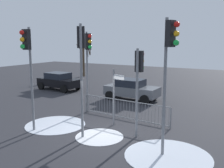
# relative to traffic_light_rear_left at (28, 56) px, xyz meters

# --- Properties ---
(ground_plane) EXTENTS (60.00, 60.00, 0.00)m
(ground_plane) POSITION_rel_traffic_light_rear_left_xyz_m (2.96, 1.55, -3.50)
(ground_plane) COLOR #2D2D33
(traffic_light_rear_left) EXTENTS (0.32, 0.57, 4.78)m
(traffic_light_rear_left) POSITION_rel_traffic_light_rear_left_xyz_m (0.00, 0.00, 0.00)
(traffic_light_rear_left) COLOR slate
(traffic_light_rear_left) RESTS_ON ground
(traffic_light_foreground_right) EXTENTS (0.55, 0.38, 4.96)m
(traffic_light_foreground_right) POSITION_rel_traffic_light_rear_left_xyz_m (6.28, 0.54, 0.13)
(traffic_light_foreground_right) COLOR slate
(traffic_light_foreground_right) RESTS_ON ground
(traffic_light_mid_right) EXTENTS (0.51, 0.42, 4.68)m
(traffic_light_mid_right) POSITION_rel_traffic_light_rear_left_xyz_m (0.52, 3.93, -0.07)
(traffic_light_mid_right) COLOR slate
(traffic_light_mid_right) RESTS_ON ground
(traffic_light_mid_left) EXTENTS (0.43, 0.50, 4.87)m
(traffic_light_mid_left) POSITION_rel_traffic_light_rear_left_xyz_m (2.46, 0.66, 0.07)
(traffic_light_mid_left) COLOR slate
(traffic_light_mid_left) RESTS_ON ground
(traffic_light_rear_right) EXTENTS (0.33, 0.57, 3.87)m
(traffic_light_rear_right) POSITION_rel_traffic_light_rear_left_xyz_m (4.59, 1.86, -0.66)
(traffic_light_rear_right) COLOR slate
(traffic_light_rear_right) RESTS_ON ground
(direction_sign_post) EXTENTS (0.75, 0.32, 2.82)m
(direction_sign_post) POSITION_rel_traffic_light_rear_left_xyz_m (2.97, 2.65, -1.91)
(direction_sign_post) COLOR slate
(direction_sign_post) RESTS_ON ground
(pedestrian_guard_railing) EXTENTS (5.31, 0.51, 1.07)m
(pedestrian_guard_railing) POSITION_rel_traffic_light_rear_left_xyz_m (2.95, 3.70, -2.95)
(pedestrian_guard_railing) COLOR slate
(pedestrian_guard_railing) RESTS_ON ground
(car_grey_near) EXTENTS (3.83, 1.97, 1.47)m
(car_grey_near) POSITION_rel_traffic_light_rear_left_xyz_m (1.26, 8.22, -2.73)
(car_grey_near) COLOR slate
(car_grey_near) RESTS_ON ground
(car_black_mid) EXTENTS (3.91, 2.14, 1.47)m
(car_black_mid) POSITION_rel_traffic_light_rear_left_xyz_m (-5.80, 8.59, -2.73)
(car_black_mid) COLOR black
(car_black_mid) RESTS_ON ground
(bare_tree_left) EXTENTS (1.91, 1.90, 4.51)m
(bare_tree_left) POSITION_rel_traffic_light_rear_left_xyz_m (-8.83, 16.47, -1.22)
(bare_tree_left) COLOR #473828
(bare_tree_left) RESTS_ON ground
(snow_patch_kerb) EXTENTS (3.19, 3.19, 0.01)m
(snow_patch_kerb) POSITION_rel_traffic_light_rear_left_xyz_m (6.38, 0.54, -3.49)
(snow_patch_kerb) COLOR silver
(snow_patch_kerb) RESTS_ON ground
(snow_patch_island) EXTENTS (2.12, 2.12, 0.01)m
(snow_patch_island) POSITION_rel_traffic_light_rear_left_xyz_m (3.16, 0.93, -3.49)
(snow_patch_island) COLOR white
(snow_patch_island) RESTS_ON ground
(snow_patch_verge) EXTENTS (2.98, 2.98, 0.01)m
(snow_patch_verge) POSITION_rel_traffic_light_rear_left_xyz_m (0.36, 1.23, -3.49)
(snow_patch_verge) COLOR silver
(snow_patch_verge) RESTS_ON ground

